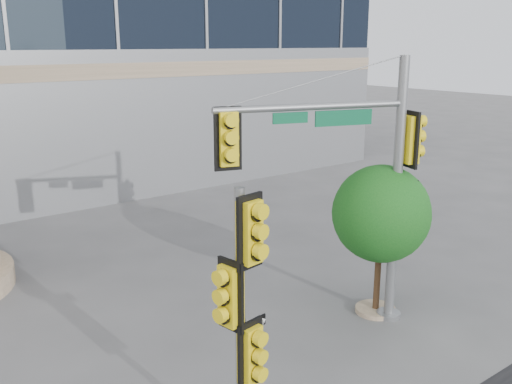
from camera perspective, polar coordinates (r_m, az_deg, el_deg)
ground at (r=11.95m, az=8.40°, el=-16.99°), size 120.00×120.00×0.00m
main_signal_pole at (r=12.30m, az=9.84°, el=2.63°), size 4.51×1.77×6.00m
secondary_signal_pole at (r=8.38m, az=-1.33°, el=-11.58°), size 0.78×0.57×4.31m
street_tree at (r=13.42m, az=12.44°, el=-2.48°), size 2.30×2.25×3.59m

